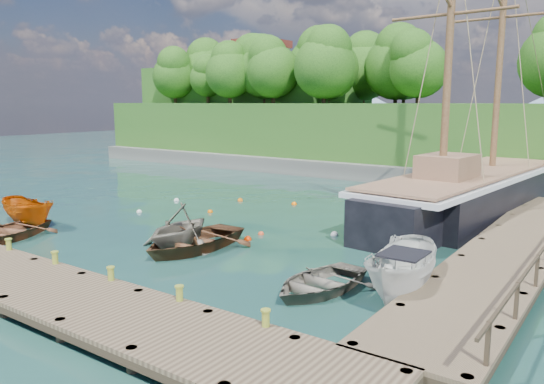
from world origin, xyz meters
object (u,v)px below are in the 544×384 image
Objects in this scene: rowboat_0 at (9,238)px; motorboat_orange at (30,226)px; rowboat_2 at (193,249)px; rowboat_3 at (319,291)px; schooner at (468,197)px; rowboat_1 at (180,248)px; cabin_boat_white at (402,297)px.

motorboat_orange is (-1.49, 1.89, 0.00)m from rowboat_0.
rowboat_0 is 8.85m from rowboat_2.
schooner reaches higher than rowboat_3.
rowboat_0 is 1.13× the size of rowboat_1.
cabin_boat_white reaches higher than motorboat_orange.
rowboat_3 is at bearing -9.81° from rowboat_2.
rowboat_2 is 15.54m from schooner.
rowboat_0 is 17.74m from cabin_boat_white.
motorboat_orange is (-8.99, -1.50, 0.00)m from rowboat_1.
cabin_boat_white is (2.43, 1.07, 0.00)m from rowboat_3.
cabin_boat_white is (18.92, 1.44, 0.00)m from motorboat_orange.
rowboat_0 is at bearing -165.59° from rowboat_1.
motorboat_orange reaches higher than rowboat_3.
cabin_boat_white is (17.43, 3.33, 0.00)m from rowboat_0.
rowboat_1 reaches higher than rowboat_0.
schooner reaches higher than cabin_boat_white.
schooner is (8.19, 13.64, 1.03)m from rowboat_1.
motorboat_orange is (-16.49, -0.37, 0.00)m from rowboat_3.
cabin_boat_white is at bearing -10.24° from rowboat_1.
cabin_boat_white is at bearing -79.35° from motorboat_orange.
rowboat_1 is 0.75× the size of rowboat_2.
schooner is at bearing 49.12° from rowboat_1.
rowboat_0 is at bearing -127.07° from schooner.
rowboat_3 is 0.85× the size of cabin_boat_white.
schooner reaches higher than motorboat_orange.
rowboat_3 is (15.00, 2.26, 0.00)m from rowboat_0.
rowboat_2 is at bearing -74.27° from motorboat_orange.
schooner is at bearing 61.14° from rowboat_2.
motorboat_orange is 0.87× the size of cabin_boat_white.
rowboat_0 is 0.17× the size of schooner.
rowboat_2 is 6.98m from rowboat_3.
rowboat_1 is 0.80× the size of cabin_boat_white.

